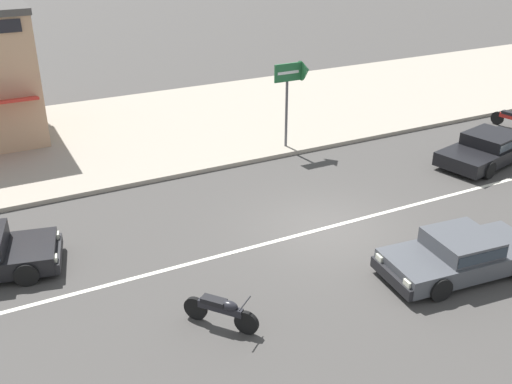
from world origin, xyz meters
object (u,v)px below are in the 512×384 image
arrow_signboard (300,75)px  sedan_black_0 (489,147)px  motorcycle_0 (221,310)px  motorcycle_1 (512,119)px  sedan_dark_grey_5 (460,254)px

arrow_signboard → sedan_black_0: bearing=-38.2°
motorcycle_0 → arrow_signboard: bearing=50.6°
sedan_black_0 → motorcycle_1: 4.18m
motorcycle_0 → motorcycle_1: (16.09, 6.44, -0.00)m
sedan_black_0 → arrow_signboard: (-5.47, 4.30, 2.30)m
sedan_black_0 → sedan_dark_grey_5: bearing=-141.4°
sedan_black_0 → sedan_dark_grey_5: (-6.27, -5.01, -0.00)m
sedan_dark_grey_5 → motorcycle_0: sedan_dark_grey_5 is taller
sedan_dark_grey_5 → arrow_signboard: arrow_signboard is taller
sedan_black_0 → arrow_signboard: size_ratio=1.46×
arrow_signboard → motorcycle_1: bearing=-13.3°
sedan_dark_grey_5 → motorcycle_1: bearing=36.1°
sedan_dark_grey_5 → sedan_black_0: bearing=38.6°
sedan_dark_grey_5 → motorcycle_1: 12.18m
sedan_black_0 → arrow_signboard: 7.33m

